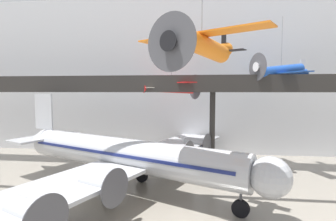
# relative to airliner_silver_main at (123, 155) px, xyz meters

# --- Properties ---
(hangar_back_wall) EXTENTS (140.00, 3.00, 23.09)m
(hangar_back_wall) POSITION_rel_airliner_silver_main_xyz_m (8.69, 16.61, 8.28)
(hangar_back_wall) COLOR silver
(hangar_back_wall) RESTS_ON ground
(mezzanine_walkway) EXTENTS (110.00, 3.20, 11.10)m
(mezzanine_walkway) POSITION_rel_airliner_silver_main_xyz_m (8.69, 8.72, 6.14)
(mezzanine_walkway) COLOR #2D2B28
(mezzanine_walkway) RESTS_ON ground
(airliner_silver_main) EXTENTS (27.55, 32.42, 8.94)m
(airliner_silver_main) POSITION_rel_airliner_silver_main_xyz_m (0.00, 0.00, 0.00)
(airliner_silver_main) COLOR #B7BABF
(airliner_silver_main) RESTS_ON ground
(suspended_plane_red_highwing) EXTENTS (7.65, 8.50, 9.51)m
(suspended_plane_red_highwing) POSITION_rel_airliner_silver_main_xyz_m (3.56, 9.31, 6.43)
(suspended_plane_red_highwing) COLOR red
(suspended_plane_orange_highwing) EXTENTS (8.71, 7.82, 7.52)m
(suspended_plane_orange_highwing) POSITION_rel_airliner_silver_main_xyz_m (7.15, -6.04, 9.02)
(suspended_plane_orange_highwing) COLOR orange
(suspended_plane_blue_trainer) EXTENTS (7.44, 8.51, 7.37)m
(suspended_plane_blue_trainer) POSITION_rel_airliner_silver_main_xyz_m (16.45, 8.51, 8.31)
(suspended_plane_blue_trainer) COLOR #1E4CAD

